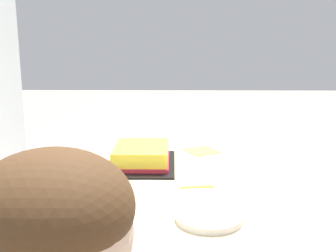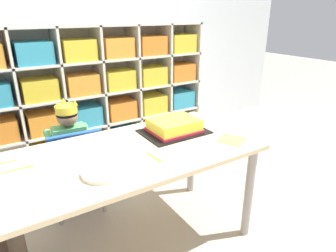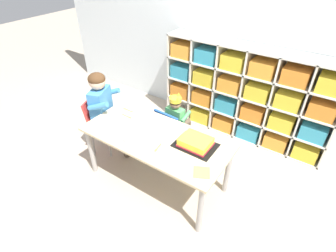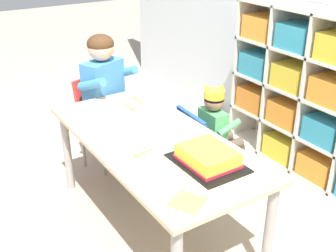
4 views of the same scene
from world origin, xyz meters
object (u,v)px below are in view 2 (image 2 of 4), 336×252
object	(u,v)px
child_with_crown	(69,142)
fork_beside_plate_stack	(155,158)
activity_table	(122,166)
classroom_chair_blue	(75,165)
birthday_cake_on_tray	(174,127)
paper_plate_stack	(104,172)
fork_near_cake_tray	(20,169)

from	to	relation	value
child_with_crown	fork_beside_plate_stack	distance (m)	0.79
activity_table	classroom_chair_blue	bearing A→B (deg)	105.28
birthday_cake_on_tray	paper_plate_stack	distance (m)	0.61
activity_table	classroom_chair_blue	xyz separation A→B (m)	(-0.13, 0.48, -0.18)
classroom_chair_blue	paper_plate_stack	xyz separation A→B (m)	(-0.02, -0.64, 0.27)
paper_plate_stack	fork_beside_plate_stack	bearing A→B (deg)	2.65
birthday_cake_on_tray	fork_beside_plate_stack	distance (m)	0.37
paper_plate_stack	classroom_chair_blue	bearing A→B (deg)	88.01
child_with_crown	paper_plate_stack	size ratio (longest dim) A/B	3.94
fork_beside_plate_stack	classroom_chair_blue	bearing A→B (deg)	14.30
classroom_chair_blue	child_with_crown	distance (m)	0.17
activity_table	paper_plate_stack	distance (m)	0.24
activity_table	fork_near_cake_tray	distance (m)	0.49
child_with_crown	fork_near_cake_tray	size ratio (longest dim) A/B	5.75
activity_table	paper_plate_stack	bearing A→B (deg)	-134.62
birthday_cake_on_tray	paper_plate_stack	xyz separation A→B (m)	(-0.55, -0.25, -0.03)
classroom_chair_blue	child_with_crown	size ratio (longest dim) A/B	0.80
activity_table	classroom_chair_blue	world-z (taller)	classroom_chair_blue
activity_table	birthday_cake_on_tray	size ratio (longest dim) A/B	3.84
birthday_cake_on_tray	paper_plate_stack	bearing A→B (deg)	-155.72
child_with_crown	fork_beside_plate_stack	xyz separation A→B (m)	(0.25, -0.74, 0.13)
fork_near_cake_tray	fork_beside_plate_stack	distance (m)	0.65
child_with_crown	birthday_cake_on_tray	size ratio (longest dim) A/B	2.06
classroom_chair_blue	birthday_cake_on_tray	world-z (taller)	birthday_cake_on_tray
activity_table	fork_beside_plate_stack	bearing A→B (deg)	-48.70
fork_near_cake_tray	fork_beside_plate_stack	xyz separation A→B (m)	(0.60, -0.25, 0.00)
activity_table	fork_beside_plate_stack	xyz separation A→B (m)	(0.13, -0.14, 0.08)
activity_table	paper_plate_stack	world-z (taller)	paper_plate_stack
activity_table	birthday_cake_on_tray	xyz separation A→B (m)	(0.40, 0.09, 0.11)
activity_table	fork_near_cake_tray	xyz separation A→B (m)	(-0.48, 0.10, 0.08)
child_with_crown	birthday_cake_on_tray	bearing A→B (deg)	139.88
classroom_chair_blue	paper_plate_stack	bearing A→B (deg)	91.42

